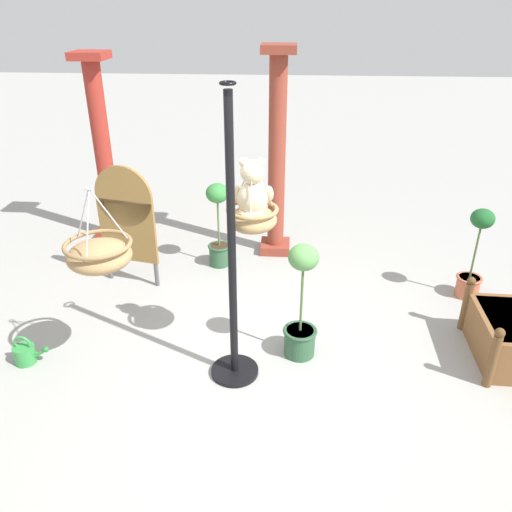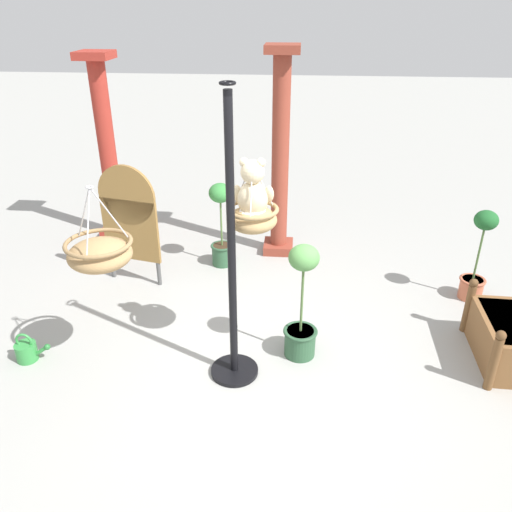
{
  "view_description": "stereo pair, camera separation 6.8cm",
  "coord_description": "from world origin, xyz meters",
  "px_view_note": "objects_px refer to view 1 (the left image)",
  "views": [
    {
      "loc": [
        0.24,
        -3.76,
        3.12
      ],
      "look_at": [
        -0.03,
        0.07,
        1.15
      ],
      "focal_mm": 35.55,
      "sensor_mm": 36.0,
      "label": 1
    },
    {
      "loc": [
        0.31,
        -3.75,
        3.12
      ],
      "look_at": [
        -0.03,
        0.07,
        1.15
      ],
      "focal_mm": 35.55,
      "sensor_mm": 36.0,
      "label": 2
    }
  ],
  "objects_px": {
    "potted_plant_bushy_green": "(301,310)",
    "watering_can": "(26,353)",
    "greenhouse_pillar_left": "(103,154)",
    "display_sign_board": "(126,216)",
    "hanging_basket_left_high": "(99,254)",
    "greenhouse_pillar_right": "(277,161)",
    "potted_plant_tall_leafy": "(474,259)",
    "potted_plant_flowering_red": "(219,227)",
    "display_pole_central": "(233,297)",
    "hanging_basket_with_teddy": "(252,218)",
    "teddy_bear": "(252,192)"
  },
  "relations": [
    {
      "from": "potted_plant_flowering_red",
      "to": "display_sign_board",
      "type": "xyz_separation_m",
      "value": [
        -0.99,
        -0.52,
        0.33
      ]
    },
    {
      "from": "greenhouse_pillar_left",
      "to": "watering_can",
      "type": "xyz_separation_m",
      "value": [
        0.09,
        -2.91,
        -1.11
      ]
    },
    {
      "from": "greenhouse_pillar_left",
      "to": "potted_plant_tall_leafy",
      "type": "xyz_separation_m",
      "value": [
        4.65,
        -1.38,
        -0.73
      ]
    },
    {
      "from": "teddy_bear",
      "to": "potted_plant_flowering_red",
      "type": "height_order",
      "value": "teddy_bear"
    },
    {
      "from": "display_sign_board",
      "to": "greenhouse_pillar_left",
      "type": "bearing_deg",
      "value": 117.08
    },
    {
      "from": "display_sign_board",
      "to": "hanging_basket_left_high",
      "type": "bearing_deg",
      "value": -79.14
    },
    {
      "from": "hanging_basket_left_high",
      "to": "greenhouse_pillar_right",
      "type": "bearing_deg",
      "value": 62.17
    },
    {
      "from": "potted_plant_tall_leafy",
      "to": "greenhouse_pillar_left",
      "type": "bearing_deg",
      "value": 163.52
    },
    {
      "from": "display_pole_central",
      "to": "hanging_basket_left_high",
      "type": "height_order",
      "value": "display_pole_central"
    },
    {
      "from": "teddy_bear",
      "to": "greenhouse_pillar_left",
      "type": "xyz_separation_m",
      "value": [
        -2.24,
        2.64,
        -0.47
      ]
    },
    {
      "from": "watering_can",
      "to": "potted_plant_flowering_red",
      "type": "bearing_deg",
      "value": 53.18
    },
    {
      "from": "hanging_basket_left_high",
      "to": "display_sign_board",
      "type": "bearing_deg",
      "value": 100.86
    },
    {
      "from": "display_pole_central",
      "to": "greenhouse_pillar_left",
      "type": "height_order",
      "value": "display_pole_central"
    },
    {
      "from": "hanging_basket_left_high",
      "to": "display_sign_board",
      "type": "distance_m",
      "value": 1.72
    },
    {
      "from": "greenhouse_pillar_left",
      "to": "potted_plant_flowering_red",
      "type": "xyz_separation_m",
      "value": [
        1.67,
        -0.8,
        -0.68
      ]
    },
    {
      "from": "potted_plant_bushy_green",
      "to": "watering_can",
      "type": "xyz_separation_m",
      "value": [
        -2.6,
        -0.31,
        -0.4
      ]
    },
    {
      "from": "hanging_basket_left_high",
      "to": "hanging_basket_with_teddy",
      "type": "bearing_deg",
      "value": 13.33
    },
    {
      "from": "teddy_bear",
      "to": "watering_can",
      "type": "height_order",
      "value": "teddy_bear"
    },
    {
      "from": "teddy_bear",
      "to": "potted_plant_bushy_green",
      "type": "relative_size",
      "value": 0.43
    },
    {
      "from": "hanging_basket_left_high",
      "to": "potted_plant_bushy_green",
      "type": "relative_size",
      "value": 0.61
    },
    {
      "from": "display_pole_central",
      "to": "display_sign_board",
      "type": "distance_m",
      "value": 2.14
    },
    {
      "from": "hanging_basket_left_high",
      "to": "watering_can",
      "type": "height_order",
      "value": "hanging_basket_left_high"
    },
    {
      "from": "watering_can",
      "to": "greenhouse_pillar_left",
      "type": "bearing_deg",
      "value": 91.76
    },
    {
      "from": "hanging_basket_left_high",
      "to": "watering_can",
      "type": "relative_size",
      "value": 2.05
    },
    {
      "from": "hanging_basket_with_teddy",
      "to": "potted_plant_bushy_green",
      "type": "distance_m",
      "value": 1.06
    },
    {
      "from": "potted_plant_tall_leafy",
      "to": "hanging_basket_left_high",
      "type": "bearing_deg",
      "value": -156.52
    },
    {
      "from": "potted_plant_tall_leafy",
      "to": "display_sign_board",
      "type": "distance_m",
      "value": 3.99
    },
    {
      "from": "display_pole_central",
      "to": "potted_plant_bushy_green",
      "type": "relative_size",
      "value": 2.2
    },
    {
      "from": "teddy_bear",
      "to": "display_sign_board",
      "type": "bearing_deg",
      "value": 139.73
    },
    {
      "from": "greenhouse_pillar_left",
      "to": "display_sign_board",
      "type": "bearing_deg",
      "value": -62.92
    },
    {
      "from": "hanging_basket_left_high",
      "to": "greenhouse_pillar_left",
      "type": "xyz_separation_m",
      "value": [
        -0.99,
        2.96,
        -0.01
      ]
    },
    {
      "from": "potted_plant_tall_leafy",
      "to": "potted_plant_bushy_green",
      "type": "bearing_deg",
      "value": -148.17
    },
    {
      "from": "greenhouse_pillar_left",
      "to": "potted_plant_flowering_red",
      "type": "relative_size",
      "value": 2.28
    },
    {
      "from": "display_pole_central",
      "to": "teddy_bear",
      "type": "height_order",
      "value": "display_pole_central"
    },
    {
      "from": "greenhouse_pillar_left",
      "to": "hanging_basket_left_high",
      "type": "bearing_deg",
      "value": -71.54
    },
    {
      "from": "hanging_basket_left_high",
      "to": "greenhouse_pillar_left",
      "type": "height_order",
      "value": "greenhouse_pillar_left"
    },
    {
      "from": "greenhouse_pillar_right",
      "to": "hanging_basket_with_teddy",
      "type": "bearing_deg",
      "value": -93.29
    },
    {
      "from": "teddy_bear",
      "to": "display_sign_board",
      "type": "xyz_separation_m",
      "value": [
        -1.57,
        1.33,
        -0.82
      ]
    },
    {
      "from": "hanging_basket_with_teddy",
      "to": "greenhouse_pillar_left",
      "type": "relative_size",
      "value": 0.24
    },
    {
      "from": "teddy_bear",
      "to": "hanging_basket_left_high",
      "type": "xyz_separation_m",
      "value": [
        -1.25,
        -0.32,
        -0.46
      ]
    },
    {
      "from": "greenhouse_pillar_left",
      "to": "greenhouse_pillar_right",
      "type": "height_order",
      "value": "greenhouse_pillar_right"
    },
    {
      "from": "potted_plant_bushy_green",
      "to": "greenhouse_pillar_left",
      "type": "bearing_deg",
      "value": 136.08
    },
    {
      "from": "display_pole_central",
      "to": "potted_plant_flowering_red",
      "type": "xyz_separation_m",
      "value": [
        -0.42,
        2.12,
        -0.29
      ]
    },
    {
      "from": "watering_can",
      "to": "display_pole_central",
      "type": "bearing_deg",
      "value": -0.38
    },
    {
      "from": "greenhouse_pillar_right",
      "to": "potted_plant_flowering_red",
      "type": "relative_size",
      "value": 2.39
    },
    {
      "from": "potted_plant_bushy_green",
      "to": "watering_can",
      "type": "bearing_deg",
      "value": -173.1
    },
    {
      "from": "greenhouse_pillar_right",
      "to": "potted_plant_flowering_red",
      "type": "xyz_separation_m",
      "value": [
        -0.71,
        -0.46,
        -0.74
      ]
    },
    {
      "from": "hanging_basket_with_teddy",
      "to": "teddy_bear",
      "type": "xyz_separation_m",
      "value": [
        0.0,
        0.02,
        0.22
      ]
    },
    {
      "from": "display_pole_central",
      "to": "display_sign_board",
      "type": "xyz_separation_m",
      "value": [
        -1.42,
        1.6,
        0.04
      ]
    },
    {
      "from": "greenhouse_pillar_right",
      "to": "display_sign_board",
      "type": "distance_m",
      "value": 2.0
    }
  ]
}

